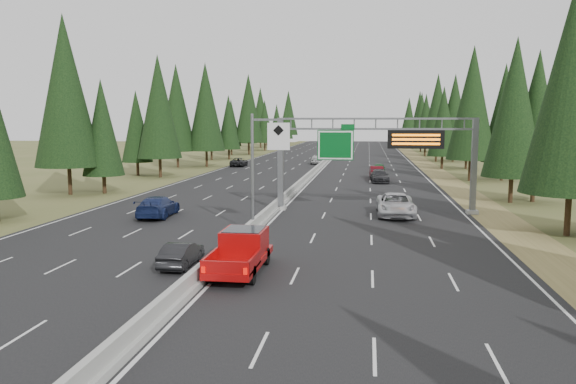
# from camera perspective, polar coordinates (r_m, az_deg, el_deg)

# --- Properties ---
(road) EXTENTS (32.00, 260.00, 0.08)m
(road) POSITION_cam_1_polar(r_m,az_deg,el_deg) (92.54, 3.33, 2.47)
(road) COLOR black
(road) RESTS_ON ground
(shoulder_right) EXTENTS (3.60, 260.00, 0.06)m
(shoulder_right) POSITION_cam_1_polar(r_m,az_deg,el_deg) (92.77, 14.36, 2.26)
(shoulder_right) COLOR olive
(shoulder_right) RESTS_ON ground
(shoulder_left) EXTENTS (3.60, 260.00, 0.06)m
(shoulder_left) POSITION_cam_1_polar(r_m,az_deg,el_deg) (95.67, -7.37, 2.57)
(shoulder_left) COLOR #4E5628
(shoulder_left) RESTS_ON ground
(median_barrier) EXTENTS (0.70, 260.00, 0.85)m
(median_barrier) POSITION_cam_1_polar(r_m,az_deg,el_deg) (92.51, 3.33, 2.70)
(median_barrier) COLOR gray
(median_barrier) RESTS_ON road
(sign_gantry) EXTENTS (16.75, 0.98, 7.80)m
(sign_gantry) POSITION_cam_1_polar(r_m,az_deg,el_deg) (46.87, 9.64, 4.26)
(sign_gantry) COLOR slate
(sign_gantry) RESTS_ON road
(hov_sign_pole) EXTENTS (2.80, 0.50, 8.00)m
(hov_sign_pole) POSITION_cam_1_polar(r_m,az_deg,el_deg) (37.66, -2.77, 2.85)
(hov_sign_pole) COLOR slate
(hov_sign_pole) RESTS_ON road
(tree_row_right) EXTENTS (11.17, 238.91, 18.34)m
(tree_row_right) POSITION_cam_1_polar(r_m,az_deg,el_deg) (74.03, 19.58, 7.99)
(tree_row_right) COLOR black
(tree_row_right) RESTS_ON ground
(tree_row_left) EXTENTS (11.53, 239.31, 18.70)m
(tree_row_left) POSITION_cam_1_polar(r_m,az_deg,el_deg) (79.00, -13.97, 8.32)
(tree_row_left) COLOR black
(tree_row_left) RESTS_ON ground
(silver_minivan) EXTENTS (3.04, 6.42, 1.77)m
(silver_minivan) POSITION_cam_1_polar(r_m,az_deg,el_deg) (45.62, 10.88, -1.27)
(silver_minivan) COLOR silver
(silver_minivan) RESTS_ON road
(red_pickup) EXTENTS (2.24, 6.26, 2.04)m
(red_pickup) POSITION_cam_1_polar(r_m,az_deg,el_deg) (28.44, -4.66, -5.73)
(red_pickup) COLOR black
(red_pickup) RESTS_ON road
(car_ahead_green) EXTENTS (1.87, 4.39, 1.48)m
(car_ahead_green) POSITION_cam_1_polar(r_m,az_deg,el_deg) (82.97, 9.23, 2.39)
(car_ahead_green) COLOR #114B1E
(car_ahead_green) RESTS_ON road
(car_ahead_dkred) EXTENTS (2.01, 4.98, 1.61)m
(car_ahead_dkred) POSITION_cam_1_polar(r_m,az_deg,el_deg) (75.45, 9.01, 1.98)
(car_ahead_dkred) COLOR #530B13
(car_ahead_dkred) RESTS_ON road
(car_ahead_dkgrey) EXTENTS (2.48, 5.35, 1.51)m
(car_ahead_dkgrey) POSITION_cam_1_polar(r_m,az_deg,el_deg) (70.75, 9.29, 1.60)
(car_ahead_dkgrey) COLOR black
(car_ahead_dkgrey) RESTS_ON road
(car_ahead_white) EXTENTS (2.25, 4.65, 1.28)m
(car_ahead_white) POSITION_cam_1_polar(r_m,az_deg,el_deg) (138.51, 5.64, 4.27)
(car_ahead_white) COLOR silver
(car_ahead_white) RESTS_ON road
(car_ahead_far) EXTENTS (2.17, 4.78, 1.59)m
(car_ahead_far) POSITION_cam_1_polar(r_m,az_deg,el_deg) (160.14, 5.91, 4.70)
(car_ahead_far) COLOR black
(car_ahead_far) RESTS_ON road
(car_onc_near) EXTENTS (1.35, 3.88, 1.28)m
(car_onc_near) POSITION_cam_1_polar(r_m,az_deg,el_deg) (29.76, -10.79, -6.22)
(car_onc_near) COLOR black
(car_onc_near) RESTS_ON road
(car_onc_blue) EXTENTS (2.69, 5.83, 1.65)m
(car_onc_blue) POSITION_cam_1_polar(r_m,az_deg,el_deg) (45.48, -13.08, -1.43)
(car_onc_blue) COLOR navy
(car_onc_blue) RESTS_ON road
(car_onc_white) EXTENTS (2.38, 4.95, 1.63)m
(car_onc_white) POSITION_cam_1_polar(r_m,az_deg,el_deg) (100.47, 2.86, 3.33)
(car_onc_white) COLOR #B4B4B4
(car_onc_white) RESTS_ON road
(car_onc_far) EXTENTS (2.65, 5.33, 1.45)m
(car_onc_far) POSITION_cam_1_polar(r_m,az_deg,el_deg) (95.45, -5.01, 3.05)
(car_onc_far) COLOR black
(car_onc_far) RESTS_ON road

